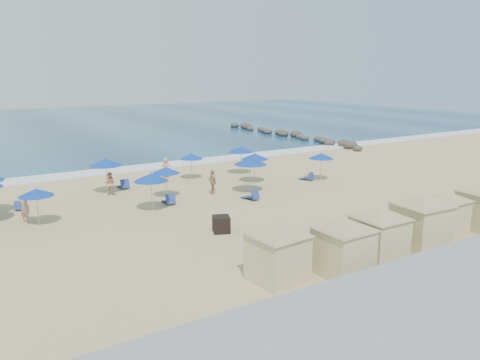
% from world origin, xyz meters
% --- Properties ---
extents(ground, '(160.00, 160.00, 0.00)m').
position_xyz_m(ground, '(0.00, 0.00, 0.00)').
color(ground, tan).
rests_on(ground, ground).
extents(ocean, '(160.00, 80.00, 0.06)m').
position_xyz_m(ocean, '(0.00, 55.00, 0.03)').
color(ocean, navy).
rests_on(ocean, ground).
extents(surf_line, '(160.00, 2.50, 0.08)m').
position_xyz_m(surf_line, '(0.00, 15.50, 0.04)').
color(surf_line, white).
rests_on(surf_line, ground).
extents(seawall, '(160.00, 6.10, 1.22)m').
position_xyz_m(seawall, '(0.00, -13.50, 0.65)').
color(seawall, gray).
rests_on(seawall, ground).
extents(rock_jetty, '(2.56, 26.66, 0.96)m').
position_xyz_m(rock_jetty, '(24.01, 24.90, 0.36)').
color(rock_jetty, '#322C2A').
rests_on(rock_jetty, ground).
extents(trash_bin, '(1.10, 1.10, 0.85)m').
position_xyz_m(trash_bin, '(-1.73, -2.86, 0.43)').
color(trash_bin, black).
rests_on(trash_bin, ground).
extents(cabana_0, '(4.18, 4.18, 2.63)m').
position_xyz_m(cabana_0, '(-2.74, -9.09, 1.51)').
color(cabana_0, beige).
rests_on(cabana_0, ground).
extents(cabana_1, '(4.24, 4.24, 2.66)m').
position_xyz_m(cabana_1, '(-0.08, -9.98, 1.52)').
color(cabana_1, beige).
rests_on(cabana_1, ground).
extents(cabana_2, '(4.24, 4.24, 2.66)m').
position_xyz_m(cabana_2, '(2.32, -9.72, 1.52)').
color(cabana_2, beige).
rests_on(cabana_2, ground).
extents(cabana_3, '(4.57, 4.57, 2.87)m').
position_xyz_m(cabana_3, '(5.16, -9.68, 1.65)').
color(cabana_3, beige).
rests_on(cabana_3, ground).
extents(cabana_4, '(4.04, 4.04, 2.53)m').
position_xyz_m(cabana_4, '(7.62, -9.22, 1.45)').
color(cabana_4, beige).
rests_on(cabana_4, ground).
extents(umbrella_3, '(1.88, 1.88, 2.14)m').
position_xyz_m(umbrella_3, '(-9.60, 3.29, 1.86)').
color(umbrella_3, '#A5A8AD').
rests_on(umbrella_3, ground).
extents(umbrella_4, '(2.21, 2.21, 2.52)m').
position_xyz_m(umbrella_4, '(-4.40, 8.20, 2.18)').
color(umbrella_4, '#A5A8AD').
rests_on(umbrella_4, ground).
extents(umbrella_5, '(1.88, 1.88, 2.15)m').
position_xyz_m(umbrella_5, '(-1.41, 5.04, 1.86)').
color(umbrella_5, '#A5A8AD').
rests_on(umbrella_5, ground).
extents(umbrella_6, '(2.11, 2.11, 2.40)m').
position_xyz_m(umbrella_6, '(-3.37, 2.60, 2.08)').
color(umbrella_6, '#A5A8AD').
rests_on(umbrella_6, ground).
extents(umbrella_7, '(1.83, 1.83, 2.08)m').
position_xyz_m(umbrella_7, '(2.48, 9.16, 1.80)').
color(umbrella_7, '#A5A8AD').
rests_on(umbrella_7, ground).
extents(umbrella_8, '(2.29, 2.29, 2.60)m').
position_xyz_m(umbrella_8, '(3.97, 3.10, 2.26)').
color(umbrella_8, '#A5A8AD').
rests_on(umbrella_8, ground).
extents(umbrella_9, '(2.09, 2.09, 2.38)m').
position_xyz_m(umbrella_9, '(6.72, 8.68, 2.06)').
color(umbrella_9, '#A5A8AD').
rests_on(umbrella_9, ground).
extents(umbrella_10, '(2.06, 2.06, 2.35)m').
position_xyz_m(umbrella_10, '(5.92, 5.50, 2.04)').
color(umbrella_10, '#A5A8AD').
rests_on(umbrella_10, ground).
extents(umbrella_11, '(1.93, 1.93, 2.20)m').
position_xyz_m(umbrella_11, '(10.72, 3.55, 1.91)').
color(umbrella_11, '#A5A8AD').
rests_on(umbrella_11, ground).
extents(beach_chair_1, '(0.91, 1.25, 0.63)m').
position_xyz_m(beach_chair_1, '(-10.05, 7.14, 0.22)').
color(beach_chair_1, navy).
rests_on(beach_chair_1, ground).
extents(beach_chair_2, '(0.64, 1.38, 0.75)m').
position_xyz_m(beach_chair_2, '(-3.02, 9.00, 0.26)').
color(beach_chair_2, navy).
rests_on(beach_chair_2, ground).
extents(beach_chair_3, '(0.76, 1.41, 0.74)m').
position_xyz_m(beach_chair_3, '(-1.89, 3.50, 0.26)').
color(beach_chair_3, navy).
rests_on(beach_chair_3, ground).
extents(beach_chair_4, '(0.81, 1.39, 0.72)m').
position_xyz_m(beach_chair_4, '(3.09, 1.62, 0.25)').
color(beach_chair_4, navy).
rests_on(beach_chair_4, ground).
extents(beach_chair_5, '(0.91, 1.32, 0.66)m').
position_xyz_m(beach_chair_5, '(9.92, 4.08, 0.23)').
color(beach_chair_5, navy).
rests_on(beach_chair_5, ground).
extents(beachgoer_0, '(0.71, 0.76, 1.74)m').
position_xyz_m(beachgoer_0, '(-10.12, 4.26, 0.87)').
color(beachgoer_0, tan).
rests_on(beachgoer_0, ground).
extents(beachgoer_1, '(0.95, 0.89, 1.57)m').
position_xyz_m(beachgoer_1, '(-4.35, 7.78, 0.78)').
color(beachgoer_1, tan).
rests_on(beachgoer_1, ground).
extents(beachgoer_2, '(0.45, 1.00, 1.68)m').
position_xyz_m(beachgoer_2, '(1.70, 4.38, 0.84)').
color(beachgoer_2, tan).
rests_on(beachgoer_2, ground).
extents(beachgoer_3, '(0.89, 0.74, 1.56)m').
position_xyz_m(beachgoer_3, '(1.09, 10.96, 0.78)').
color(beachgoer_3, tan).
rests_on(beachgoer_3, ground).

